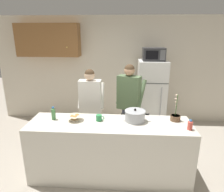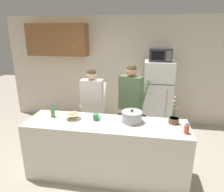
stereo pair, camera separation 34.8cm
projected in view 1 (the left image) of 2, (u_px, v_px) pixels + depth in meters
name	position (u px, v px, depth m)	size (l,w,h in m)	color
ground_plane	(110.00, 174.00, 3.32)	(14.00, 14.00, 0.00)	#B2A899
back_wall_unit	(106.00, 65.00, 5.06)	(6.00, 0.48, 2.60)	beige
kitchen_island	(110.00, 150.00, 3.18)	(2.45, 0.68, 0.92)	silver
refrigerator	(151.00, 95.00, 4.78)	(0.64, 0.68, 1.61)	white
microwave	(154.00, 54.00, 4.48)	(0.48, 0.37, 0.28)	#2D2D30
person_near_pot	(91.00, 101.00, 3.79)	(0.49, 0.41, 1.59)	#726656
person_by_sink	(129.00, 97.00, 3.85)	(0.61, 0.56, 1.67)	#33384C
cooking_pot	(135.00, 116.00, 3.09)	(0.42, 0.31, 0.20)	#ADAFB5
coffee_mug	(99.00, 118.00, 3.10)	(0.13, 0.09, 0.10)	#2D8C4C
bread_bowl	(75.00, 117.00, 3.11)	(0.24, 0.24, 0.10)	beige
bottle_near_edge	(53.00, 113.00, 3.13)	(0.06, 0.06, 0.21)	#4C8C4C
bottle_mid_counter	(190.00, 125.00, 2.81)	(0.07, 0.07, 0.15)	#D84C3F
potted_orchid	(175.00, 117.00, 3.10)	(0.15, 0.15, 0.42)	brown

